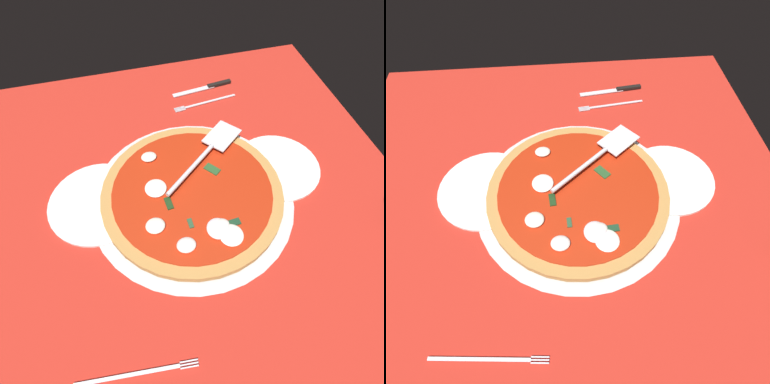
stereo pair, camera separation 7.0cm
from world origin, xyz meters
The scene contains 8 objects.
ground_plane centered at (0.00, 0.00, -0.40)cm, with size 101.30×101.30×0.80cm, color red.
pizza_pan centered at (-2.49, -0.08, 0.43)cm, with size 44.65×44.65×0.86cm, color silver.
dinner_plate_left centered at (-23.94, -2.76, 0.50)cm, with size 20.03×20.03×1.00cm, color white.
dinner_plate_right centered at (17.73, -3.59, 0.50)cm, with size 21.49×21.49×1.00cm, color white.
pizza centered at (-2.40, 0.21, 1.82)cm, with size 39.52×39.52×3.14cm.
pizza_server centered at (-8.15, -8.30, 4.33)cm, with size 21.98×19.18×1.00cm.
place_setting_near centered at (-15.50, -32.60, 0.34)cm, with size 22.26×15.49×1.40cm.
place_setting_far centered at (16.89, 33.54, 0.36)cm, with size 20.89×13.07×1.40cm.
Camera 2 is at (1.17, 40.05, 58.80)cm, focal length 29.92 mm.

